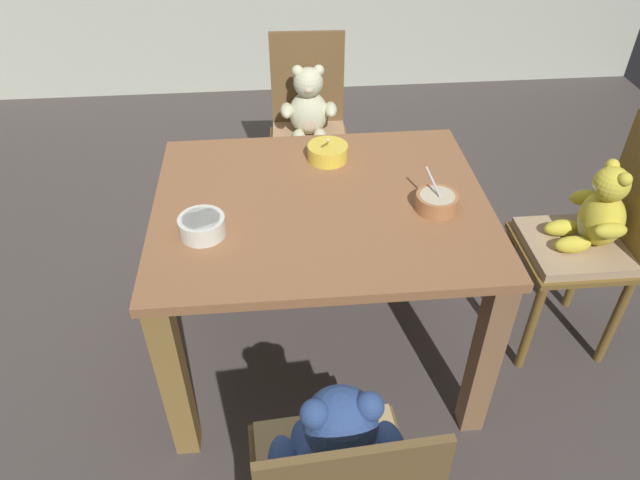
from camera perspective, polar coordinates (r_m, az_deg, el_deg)
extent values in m
cube|color=#473F3D|center=(2.49, 0.10, -10.63)|extent=(5.20, 5.20, 0.04)
cube|color=#905E3B|center=(1.98, 0.13, 3.35)|extent=(1.13, 0.92, 0.03)
cube|color=olive|center=(1.97, -13.97, -13.19)|extent=(0.08, 0.08, 0.70)
cube|color=brown|center=(2.05, 15.72, -11.08)|extent=(0.08, 0.08, 0.70)
cube|color=olive|center=(2.55, -12.16, 1.19)|extent=(0.08, 0.08, 0.70)
cube|color=#8C603D|center=(2.61, 10.47, 2.42)|extent=(0.08, 0.08, 0.70)
cube|color=brown|center=(2.84, -1.03, 8.87)|extent=(0.40, 0.43, 0.02)
cube|color=brown|center=(2.90, -1.23, 15.14)|extent=(0.35, 0.03, 0.48)
cylinder|color=brown|center=(2.82, -4.10, 2.88)|extent=(0.04, 0.04, 0.44)
cylinder|color=brown|center=(2.83, 2.39, 3.07)|extent=(0.04, 0.04, 0.44)
cylinder|color=brown|center=(3.11, -4.06, 6.72)|extent=(0.04, 0.04, 0.44)
cylinder|color=brown|center=(3.12, 1.85, 6.88)|extent=(0.04, 0.04, 0.44)
cube|color=tan|center=(2.83, -1.04, 9.37)|extent=(0.36, 0.40, 0.04)
ellipsoid|color=beige|center=(2.83, -1.12, 12.25)|extent=(0.19, 0.16, 0.21)
ellipsoid|color=beige|center=(2.79, -1.08, 11.59)|extent=(0.10, 0.06, 0.13)
sphere|color=beige|center=(2.76, -1.15, 15.07)|extent=(0.14, 0.14, 0.14)
ellipsoid|color=beige|center=(2.72, -1.12, 14.46)|extent=(0.06, 0.05, 0.04)
sphere|color=beige|center=(2.74, -2.22, 16.10)|extent=(0.05, 0.05, 0.05)
sphere|color=beige|center=(2.75, -0.13, 16.15)|extent=(0.05, 0.05, 0.05)
ellipsoid|color=beige|center=(2.80, -3.27, 12.46)|extent=(0.06, 0.12, 0.06)
ellipsoid|color=beige|center=(2.80, 1.05, 12.57)|extent=(0.06, 0.12, 0.06)
ellipsoid|color=beige|center=(2.77, -2.08, 9.85)|extent=(0.07, 0.14, 0.06)
ellipsoid|color=beige|center=(2.77, 0.03, 9.90)|extent=(0.07, 0.14, 0.06)
cylinder|color=brown|center=(1.92, 5.73, -20.74)|extent=(0.04, 0.04, 0.44)
cylinder|color=brown|center=(1.89, -5.41, -22.17)|extent=(0.04, 0.04, 0.44)
cube|color=tan|center=(1.59, 1.31, -22.20)|extent=(0.40, 0.39, 0.04)
ellipsoid|color=#2E4983|center=(1.43, 1.93, -21.85)|extent=(0.23, 0.20, 0.25)
ellipsoid|color=beige|center=(1.47, 1.46, -20.07)|extent=(0.12, 0.07, 0.15)
sphere|color=#2E4983|center=(1.28, 2.02, -17.39)|extent=(0.16, 0.16, 0.16)
ellipsoid|color=beige|center=(1.32, 1.53, -15.60)|extent=(0.07, 0.06, 0.05)
sphere|color=#2E4983|center=(1.23, 4.85, -15.83)|extent=(0.06, 0.06, 0.06)
sphere|color=#2E4983|center=(1.22, -0.53, -16.56)|extent=(0.06, 0.06, 0.06)
ellipsoid|color=#2E4983|center=(1.44, 6.89, -19.49)|extent=(0.08, 0.15, 0.07)
ellipsoid|color=#2E4983|center=(1.41, -3.56, -20.93)|extent=(0.08, 0.15, 0.07)
ellipsoid|color=#2E4983|center=(1.58, 3.21, -18.97)|extent=(0.09, 0.17, 0.08)
ellipsoid|color=#2E4983|center=(1.57, -1.37, -19.58)|extent=(0.09, 0.17, 0.08)
cube|color=brown|center=(2.41, 23.28, -1.03)|extent=(0.39, 0.37, 0.02)
cylinder|color=brown|center=(2.59, 17.41, -2.97)|extent=(0.04, 0.04, 0.44)
cylinder|color=brown|center=(2.39, 19.80, -7.96)|extent=(0.04, 0.04, 0.44)
cylinder|color=brown|center=(2.72, 23.88, -2.44)|extent=(0.04, 0.04, 0.44)
cylinder|color=brown|center=(2.53, 26.69, -7.09)|extent=(0.04, 0.04, 0.44)
cube|color=tan|center=(2.39, 23.45, -0.51)|extent=(0.36, 0.34, 0.04)
ellipsoid|color=gold|center=(2.35, 25.66, 1.87)|extent=(0.15, 0.18, 0.21)
ellipsoid|color=#C5C391|center=(2.34, 24.54, 1.62)|extent=(0.05, 0.10, 0.12)
sphere|color=gold|center=(2.27, 26.48, 4.88)|extent=(0.13, 0.13, 0.13)
ellipsoid|color=#C5C391|center=(2.25, 25.45, 4.67)|extent=(0.04, 0.05, 0.04)
sphere|color=gold|center=(2.28, 26.56, 6.49)|extent=(0.05, 0.05, 0.05)
sphere|color=gold|center=(2.22, 27.53, 5.24)|extent=(0.05, 0.05, 0.05)
ellipsoid|color=gold|center=(2.40, 24.36, 3.80)|extent=(0.12, 0.06, 0.06)
ellipsoid|color=gold|center=(2.26, 26.41, 0.81)|extent=(0.12, 0.06, 0.06)
ellipsoid|color=gold|center=(2.38, 22.43, 1.10)|extent=(0.14, 0.06, 0.06)
ellipsoid|color=gold|center=(2.31, 23.35, -0.40)|extent=(0.14, 0.06, 0.06)
cylinder|color=#B27245|center=(1.96, 11.27, 3.64)|extent=(0.14, 0.14, 0.05)
cylinder|color=#B27245|center=(1.98, 11.19, 3.11)|extent=(0.08, 0.08, 0.01)
cylinder|color=beige|center=(1.95, 11.35, 4.17)|extent=(0.11, 0.11, 0.01)
cylinder|color=#BCBCC1|center=(1.95, 10.95, 5.57)|extent=(0.04, 0.09, 0.07)
ellipsoid|color=#BCBCC1|center=(1.95, 11.52, 3.94)|extent=(0.03, 0.04, 0.01)
cylinder|color=yellow|center=(2.19, 0.75, 8.52)|extent=(0.15, 0.15, 0.06)
cylinder|color=yellow|center=(2.20, 0.74, 7.98)|extent=(0.08, 0.08, 0.01)
cylinder|color=beige|center=(2.18, 0.75, 9.05)|extent=(0.12, 0.12, 0.01)
cylinder|color=#BCBCC1|center=(2.13, 0.77, 9.57)|extent=(0.02, 0.10, 0.08)
ellipsoid|color=#BCBCC1|center=(2.19, 0.75, 9.13)|extent=(0.02, 0.03, 0.01)
cylinder|color=silver|center=(1.85, -11.39, 1.33)|extent=(0.14, 0.14, 0.06)
cylinder|color=silver|center=(1.87, -11.29, 0.70)|extent=(0.08, 0.08, 0.01)
cylinder|color=beige|center=(1.84, -11.49, 1.98)|extent=(0.12, 0.12, 0.01)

